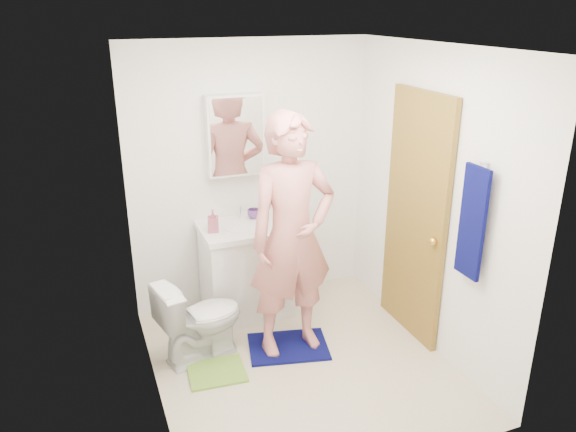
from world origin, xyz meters
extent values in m
cube|color=beige|center=(0.00, 0.00, -0.01)|extent=(2.20, 2.40, 0.02)
cube|color=white|center=(0.00, 0.00, 2.41)|extent=(2.20, 2.40, 0.02)
cube|color=white|center=(0.00, 1.21, 1.20)|extent=(2.20, 0.02, 2.40)
cube|color=white|center=(0.00, -1.21, 1.20)|extent=(2.20, 0.02, 2.40)
cube|color=white|center=(-1.11, 0.00, 1.20)|extent=(0.02, 2.40, 2.40)
cube|color=white|center=(1.11, 0.00, 1.20)|extent=(0.02, 2.40, 2.40)
cube|color=white|center=(-0.15, 0.91, 0.40)|extent=(0.75, 0.55, 0.80)
cube|color=white|center=(-0.15, 0.91, 0.83)|extent=(0.79, 0.59, 0.05)
cylinder|color=white|center=(-0.15, 0.91, 0.84)|extent=(0.40, 0.40, 0.03)
cylinder|color=silver|center=(-0.15, 1.09, 0.91)|extent=(0.03, 0.03, 0.12)
cube|color=white|center=(-0.15, 1.14, 1.60)|extent=(0.50, 0.12, 0.70)
cube|color=white|center=(-0.15, 1.08, 1.60)|extent=(0.46, 0.01, 0.66)
cube|color=olive|center=(1.07, 0.15, 1.02)|extent=(0.05, 0.80, 2.05)
sphere|color=gold|center=(1.03, -0.17, 0.95)|extent=(0.07, 0.07, 0.07)
cube|color=#080A4C|center=(1.03, -0.57, 1.25)|extent=(0.03, 0.24, 0.80)
cylinder|color=silver|center=(1.07, -0.57, 1.67)|extent=(0.06, 0.02, 0.02)
imported|color=white|center=(-0.70, 0.38, 0.34)|extent=(0.74, 0.52, 0.68)
cube|color=#080A4C|center=(-0.02, 0.22, 0.01)|extent=(0.73, 0.59, 0.02)
cube|color=#79AE3A|center=(-0.65, 0.11, 0.01)|extent=(0.45, 0.39, 0.02)
imported|color=#A94F66|center=(-0.44, 0.88, 0.95)|extent=(0.11, 0.11, 0.19)
imported|color=#643C84|center=(-0.03, 1.05, 0.89)|extent=(0.14, 0.14, 0.09)
imported|color=tan|center=(0.01, 0.22, 0.99)|extent=(0.73, 0.50, 1.93)
camera|label=1|loc=(-1.45, -3.45, 2.65)|focal=35.00mm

